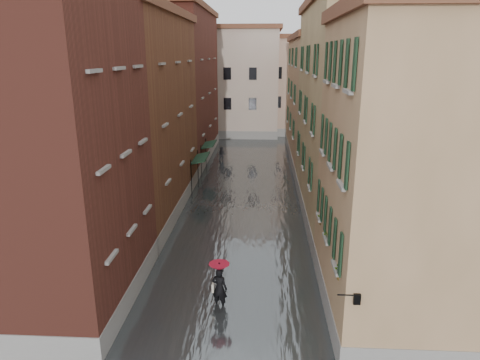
# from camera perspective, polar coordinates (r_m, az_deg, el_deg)

# --- Properties ---
(ground) EXTENTS (120.00, 120.00, 0.00)m
(ground) POSITION_cam_1_polar(r_m,az_deg,el_deg) (20.67, -1.07, -13.35)
(ground) COLOR #5F5F61
(ground) RESTS_ON ground
(floodwater) EXTENTS (10.00, 60.00, 0.20)m
(floodwater) POSITION_cam_1_polar(r_m,az_deg,el_deg) (32.54, 0.62, -1.72)
(floodwater) COLOR #484E50
(floodwater) RESTS_ON ground
(building_left_near) EXTENTS (6.00, 8.00, 13.00)m
(building_left_near) POSITION_cam_1_polar(r_m,az_deg,el_deg) (18.34, -24.10, 3.12)
(building_left_near) COLOR brown
(building_left_near) RESTS_ON ground
(building_left_mid) EXTENTS (6.00, 14.00, 12.50)m
(building_left_mid) POSITION_cam_1_polar(r_m,az_deg,el_deg) (28.43, -14.10, 7.87)
(building_left_mid) COLOR brown
(building_left_mid) RESTS_ON ground
(building_left_far) EXTENTS (6.00, 16.00, 14.00)m
(building_left_far) POSITION_cam_1_polar(r_m,az_deg,el_deg) (42.82, -8.26, 11.97)
(building_left_far) COLOR brown
(building_left_far) RESTS_ON ground
(building_right_near) EXTENTS (6.00, 8.00, 11.50)m
(building_right_near) POSITION_cam_1_polar(r_m,az_deg,el_deg) (17.44, 21.89, 0.18)
(building_right_near) COLOR #99764E
(building_right_near) RESTS_ON ground
(building_right_mid) EXTENTS (6.00, 14.00, 13.00)m
(building_right_mid) POSITION_cam_1_polar(r_m,az_deg,el_deg) (27.71, 15.04, 8.11)
(building_right_mid) COLOR tan
(building_right_mid) RESTS_ON ground
(building_right_far) EXTENTS (6.00, 16.00, 11.50)m
(building_right_far) POSITION_cam_1_polar(r_m,az_deg,el_deg) (42.48, 10.97, 10.12)
(building_right_far) COLOR #99764E
(building_right_far) RESTS_ON ground
(building_end_cream) EXTENTS (12.00, 9.00, 13.00)m
(building_end_cream) POSITION_cam_1_polar(r_m,az_deg,el_deg) (56.16, -1.29, 12.68)
(building_end_cream) COLOR #C3B49B
(building_end_cream) RESTS_ON ground
(building_end_pink) EXTENTS (10.00, 9.00, 12.00)m
(building_end_pink) POSITION_cam_1_polar(r_m,az_deg,el_deg) (58.21, 7.94, 12.18)
(building_end_pink) COLOR tan
(building_end_pink) RESTS_ON ground
(awning_near) EXTENTS (1.09, 3.30, 2.80)m
(awning_near) POSITION_cam_1_polar(r_m,az_deg,el_deg) (33.17, -5.31, 2.84)
(awning_near) COLOR black
(awning_near) RESTS_ON ground
(awning_far) EXTENTS (1.09, 3.09, 2.80)m
(awning_far) POSITION_cam_1_polar(r_m,az_deg,el_deg) (38.06, -4.21, 4.64)
(awning_far) COLOR black
(awning_far) RESTS_ON ground
(wall_lantern) EXTENTS (0.71, 0.22, 0.35)m
(wall_lantern) POSITION_cam_1_polar(r_m,az_deg,el_deg) (14.24, 15.21, -14.94)
(wall_lantern) COLOR black
(wall_lantern) RESTS_ON ground
(window_planters) EXTENTS (0.59, 5.69, 0.84)m
(window_planters) POSITION_cam_1_polar(r_m,az_deg,el_deg) (17.35, 12.12, -6.91)
(window_planters) COLOR brown
(window_planters) RESTS_ON ground
(pedestrian_main) EXTENTS (0.88, 0.88, 2.06)m
(pedestrian_main) POSITION_cam_1_polar(r_m,az_deg,el_deg) (18.20, -2.76, -13.49)
(pedestrian_main) COLOR black
(pedestrian_main) RESTS_ON ground
(pedestrian_far) EXTENTS (0.76, 0.60, 1.57)m
(pedestrian_far) POSITION_cam_1_polar(r_m,az_deg,el_deg) (41.76, -2.44, 3.37)
(pedestrian_far) COLOR black
(pedestrian_far) RESTS_ON ground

